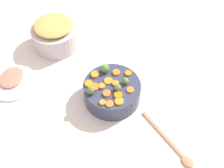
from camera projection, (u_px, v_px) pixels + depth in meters
tabletop at (116, 95)px, 1.34m from camera, size 2.40×2.40×0.02m
serving_bowl_carrots at (112, 92)px, 1.28m from camera, size 0.25×0.25×0.09m
metal_pot at (55, 36)px, 1.49m from camera, size 0.24×0.24×0.11m
stuffing_mound at (53, 25)px, 1.43m from camera, size 0.20×0.20×0.03m
carrot_slice_0 at (95, 74)px, 1.28m from camera, size 0.04×0.04×0.01m
carrot_slice_1 at (95, 87)px, 1.24m from camera, size 0.04×0.04×0.01m
carrot_slice_2 at (102, 86)px, 1.24m from camera, size 0.03×0.03×0.01m
carrot_slice_3 at (103, 102)px, 1.19m from camera, size 0.03×0.03×0.01m
carrot_slice_4 at (130, 90)px, 1.23m from camera, size 0.04×0.04×0.01m
carrot_slice_5 at (118, 95)px, 1.21m from camera, size 0.04×0.04×0.01m
carrot_slice_6 at (119, 101)px, 1.19m from camera, size 0.05×0.05×0.01m
carrot_slice_7 at (116, 72)px, 1.29m from camera, size 0.04×0.04×0.01m
carrot_slice_8 at (89, 84)px, 1.25m from camera, size 0.04×0.04×0.01m
carrot_slice_9 at (109, 81)px, 1.26m from camera, size 0.05×0.05×0.01m
carrot_slice_10 at (128, 73)px, 1.29m from camera, size 0.04×0.04×0.01m
carrot_slice_11 at (111, 104)px, 1.18m from camera, size 0.04×0.04×0.01m
carrot_slice_12 at (107, 93)px, 1.21m from camera, size 0.05×0.05×0.01m
carrot_slice_13 at (116, 83)px, 1.25m from camera, size 0.04×0.04×0.01m
brussels_sprout_0 at (91, 90)px, 1.21m from camera, size 0.04×0.04×0.04m
brussels_sprout_1 at (105, 68)px, 1.28m from camera, size 0.04×0.04×0.04m
brussels_sprout_2 at (125, 82)px, 1.24m from camera, size 0.03×0.03×0.03m
brussels_sprout_3 at (118, 88)px, 1.22m from camera, size 0.03×0.03×0.03m
wooden_spoon at (175, 148)px, 1.16m from camera, size 0.23×0.24×0.01m
ham_plate at (13, 83)px, 1.37m from camera, size 0.22×0.22×0.01m
ham_slice_main at (11, 77)px, 1.37m from camera, size 0.14×0.11×0.02m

